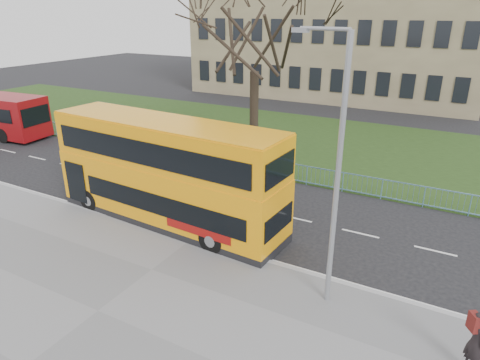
% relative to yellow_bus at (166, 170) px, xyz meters
% --- Properties ---
extents(ground, '(120.00, 120.00, 0.00)m').
position_rel_yellow_bus_xyz_m(ground, '(1.93, 0.51, -2.48)').
color(ground, black).
rests_on(ground, ground).
extents(pavement, '(80.00, 10.50, 0.12)m').
position_rel_yellow_bus_xyz_m(pavement, '(1.93, -6.24, -2.42)').
color(pavement, slate).
rests_on(pavement, ground).
extents(kerb, '(80.00, 0.20, 0.14)m').
position_rel_yellow_bus_xyz_m(kerb, '(1.93, -1.04, -2.41)').
color(kerb, '#9A999C').
rests_on(kerb, ground).
extents(grass_verge, '(80.00, 15.40, 0.08)m').
position_rel_yellow_bus_xyz_m(grass_verge, '(1.93, 14.81, -2.44)').
color(grass_verge, '#203613').
rests_on(grass_verge, ground).
extents(guard_railing, '(40.00, 0.12, 1.10)m').
position_rel_yellow_bus_xyz_m(guard_railing, '(1.93, 7.11, -1.93)').
color(guard_railing, '#699EBB').
rests_on(guard_railing, ground).
extents(bare_tree, '(8.86, 8.86, 12.65)m').
position_rel_yellow_bus_xyz_m(bare_tree, '(-1.07, 10.51, 3.93)').
color(bare_tree, black).
rests_on(bare_tree, grass_verge).
extents(civic_building, '(30.00, 15.00, 14.00)m').
position_rel_yellow_bus_xyz_m(civic_building, '(-3.07, 35.51, 4.52)').
color(civic_building, '#796B4C').
rests_on(civic_building, ground).
extents(yellow_bus, '(11.17, 3.30, 4.62)m').
position_rel_yellow_bus_xyz_m(yellow_bus, '(0.00, 0.00, 0.00)').
color(yellow_bus, '#FF9E0A').
rests_on(yellow_bus, ground).
extents(pedestrian, '(0.73, 0.80, 1.83)m').
position_rel_yellow_bus_xyz_m(pedestrian, '(12.36, -3.23, -1.44)').
color(pedestrian, black).
rests_on(pedestrian, pavement).
extents(street_lamp, '(1.79, 0.40, 8.45)m').
position_rel_yellow_bus_xyz_m(street_lamp, '(8.00, -2.16, 2.27)').
color(street_lamp, gray).
rests_on(street_lamp, pavement).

